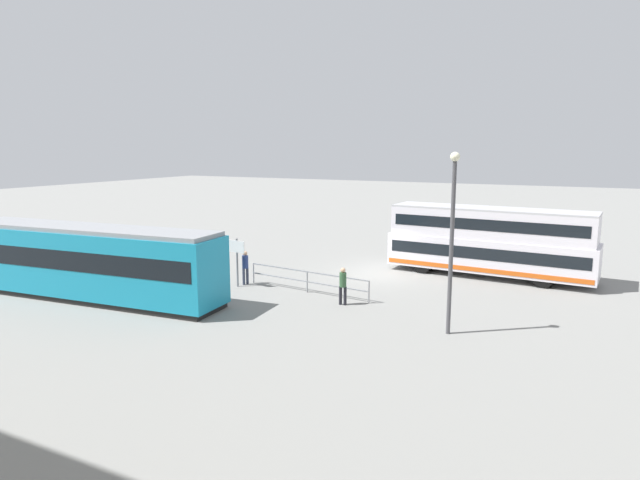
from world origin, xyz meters
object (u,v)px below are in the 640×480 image
at_px(info_sign, 237,253).
at_px(street_lamp, 452,230).
at_px(double_decker_bus, 489,242).
at_px(tram_yellow, 88,261).
at_px(pedestrian_near_railing, 245,265).
at_px(pedestrian_crossing, 343,283).

bearing_deg(info_sign, street_lamp, 168.74).
xyz_separation_m(double_decker_bus, info_sign, (11.13, 8.09, -0.23)).
distance_m(tram_yellow, info_sign, 7.01).
xyz_separation_m(tram_yellow, pedestrian_near_railing, (-5.13, -5.47, -0.76)).
xyz_separation_m(pedestrian_crossing, info_sign, (6.20, -0.56, 0.74)).
distance_m(tram_yellow, pedestrian_near_railing, 7.54).
height_order(double_decker_bus, pedestrian_near_railing, double_decker_bus).
bearing_deg(tram_yellow, street_lamp, -170.85).
bearing_deg(info_sign, double_decker_bus, -143.97).
height_order(pedestrian_near_railing, info_sign, info_sign).
relative_size(pedestrian_near_railing, pedestrian_crossing, 1.03).
bearing_deg(pedestrian_crossing, double_decker_bus, -119.66).
distance_m(pedestrian_crossing, info_sign, 6.27).
xyz_separation_m(double_decker_bus, pedestrian_near_railing, (11.00, 7.54, -0.93)).
height_order(pedestrian_crossing, info_sign, info_sign).
bearing_deg(street_lamp, pedestrian_near_railing, -14.05).
relative_size(tram_yellow, pedestrian_near_railing, 7.91).
bearing_deg(street_lamp, double_decker_bus, -88.37).
bearing_deg(info_sign, pedestrian_near_railing, -103.17).
xyz_separation_m(pedestrian_near_railing, street_lamp, (-11.29, 2.83, 3.01)).
relative_size(info_sign, street_lamp, 0.36).
bearing_deg(info_sign, tram_yellow, 44.53).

